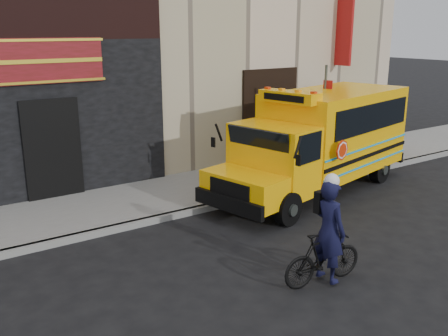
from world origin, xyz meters
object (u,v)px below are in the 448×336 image
object	(u,v)px
cyclist	(329,233)
bicycle	(323,258)
sign_pole	(324,119)
school_bus	(322,137)

from	to	relation	value
cyclist	bicycle	bearing A→B (deg)	80.67
sign_pole	bicycle	distance (m)	6.57
school_bus	bicycle	bearing A→B (deg)	-133.74
sign_pole	bicycle	size ratio (longest dim) A/B	2.09
school_bus	bicycle	distance (m)	5.63
bicycle	cyclist	xyz separation A→B (m)	(0.09, -0.01, 0.45)
bicycle	cyclist	bearing A→B (deg)	-89.44
school_bus	cyclist	size ratio (longest dim) A/B	3.83
bicycle	sign_pole	bearing A→B (deg)	-37.74
bicycle	school_bus	bearing A→B (deg)	-37.19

